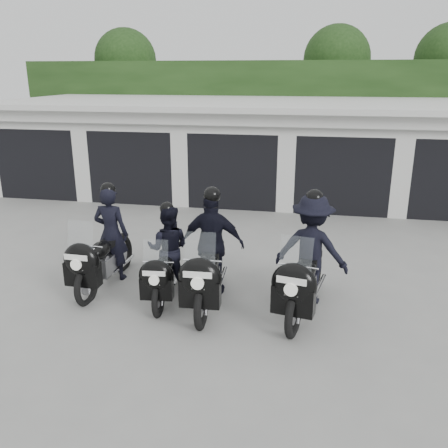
% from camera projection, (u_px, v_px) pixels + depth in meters
% --- Properties ---
extents(ground, '(80.00, 80.00, 0.00)m').
position_uv_depth(ground, '(181.00, 288.00, 8.89)').
color(ground, gray).
rests_on(ground, ground).
extents(garage_block, '(16.40, 6.80, 2.96)m').
position_uv_depth(garage_block, '(245.00, 148.00, 15.98)').
color(garage_block, silver).
rests_on(garage_block, ground).
extents(background_vegetation, '(20.00, 3.90, 5.80)m').
position_uv_depth(background_vegetation, '(271.00, 99.00, 20.05)').
color(background_vegetation, '#193212').
rests_on(background_vegetation, ground).
extents(police_bike_a, '(0.71, 2.27, 1.98)m').
position_uv_depth(police_bike_a, '(104.00, 246.00, 8.82)').
color(police_bike_a, black).
rests_on(police_bike_a, ground).
extents(police_bike_b, '(0.85, 2.00, 1.74)m').
position_uv_depth(police_bike_b, '(167.00, 256.00, 8.45)').
color(police_bike_b, black).
rests_on(police_bike_b, ground).
extents(police_bike_c, '(1.16, 2.38, 2.07)m').
position_uv_depth(police_bike_c, '(211.00, 253.00, 8.20)').
color(police_bike_c, black).
rests_on(police_bike_c, ground).
extents(police_bike_d, '(1.36, 2.39, 2.10)m').
position_uv_depth(police_bike_d, '(309.00, 258.00, 7.93)').
color(police_bike_d, black).
rests_on(police_bike_d, ground).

